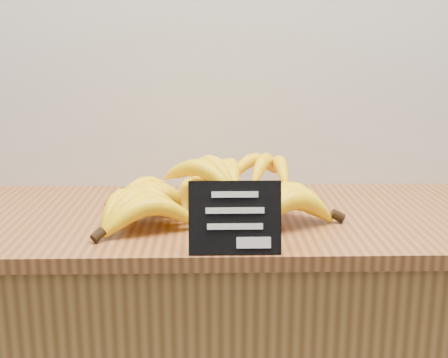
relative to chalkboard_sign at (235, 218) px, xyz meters
The scene contains 3 objects.
counter_top 0.26m from the chalkboard_sign, 93.50° to the left, with size 1.41×0.54×0.03m, color #945A2E.
chalkboard_sign is the anchor object (origin of this frame).
banana_pile 0.23m from the chalkboard_sign, 99.70° to the left, with size 0.55×0.38×0.12m.
Camera 1 is at (0.14, 1.54, 1.30)m, focal length 45.00 mm.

